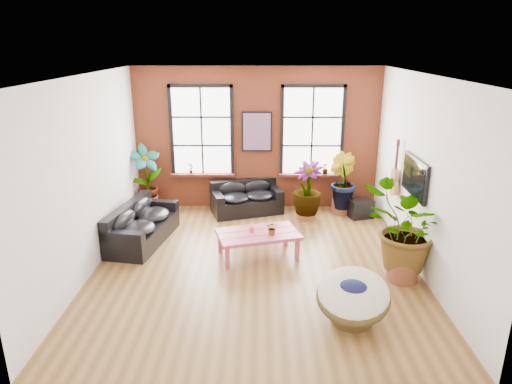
% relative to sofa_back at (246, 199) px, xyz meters
% --- Properties ---
extents(room, '(6.04, 6.54, 3.54)m').
position_rel_sofa_back_xyz_m(room, '(0.26, -2.66, 1.40)').
color(room, brown).
rests_on(room, ground).
extents(sofa_back, '(1.85, 1.29, 0.77)m').
position_rel_sofa_back_xyz_m(sofa_back, '(0.00, 0.00, 0.00)').
color(sofa_back, black).
rests_on(sofa_back, ground).
extents(sofa_left, '(1.20, 2.16, 0.81)m').
position_rel_sofa_back_xyz_m(sofa_left, '(-2.17, -1.78, 0.02)').
color(sofa_left, black).
rests_on(sofa_left, ground).
extents(coffee_table, '(1.74, 1.27, 0.60)m').
position_rel_sofa_back_xyz_m(coffee_table, '(0.30, -2.46, 0.09)').
color(coffee_table, '#B6415B').
rests_on(coffee_table, ground).
extents(papasan_chair, '(1.38, 1.38, 0.82)m').
position_rel_sofa_back_xyz_m(papasan_chair, '(1.73, -4.67, 0.08)').
color(papasan_chair, '#503F1C').
rests_on(papasan_chair, ground).
extents(poster, '(0.74, 0.06, 0.98)m').
position_rel_sofa_back_xyz_m(poster, '(0.26, 0.37, 1.60)').
color(poster, black).
rests_on(poster, room).
extents(tv_wall_unit, '(0.13, 1.86, 1.20)m').
position_rel_sofa_back_xyz_m(tv_wall_unit, '(3.19, -2.21, 1.19)').
color(tv_wall_unit, black).
rests_on(tv_wall_unit, room).
extents(media_box, '(0.63, 0.57, 0.45)m').
position_rel_sofa_back_xyz_m(media_box, '(2.76, -0.32, -0.13)').
color(media_box, black).
rests_on(media_box, ground).
extents(pot_back_left, '(0.69, 0.69, 0.41)m').
position_rel_sofa_back_xyz_m(pot_back_left, '(-2.46, 0.01, -0.14)').
color(pot_back_left, brown).
rests_on(pot_back_left, ground).
extents(pot_back_right, '(0.61, 0.61, 0.35)m').
position_rel_sofa_back_xyz_m(pot_back_right, '(2.35, -0.03, -0.17)').
color(pot_back_right, brown).
rests_on(pot_back_right, ground).
extents(pot_right_wall, '(0.63, 0.63, 0.40)m').
position_rel_sofa_back_xyz_m(pot_right_wall, '(2.87, -3.38, -0.15)').
color(pot_right_wall, brown).
rests_on(pot_right_wall, ground).
extents(pot_mid, '(0.47, 0.47, 0.34)m').
position_rel_sofa_back_xyz_m(pot_mid, '(1.45, -0.45, -0.18)').
color(pot_mid, brown).
rests_on(pot_mid, ground).
extents(floor_plant_back_left, '(0.99, 0.92, 1.56)m').
position_rel_sofa_back_xyz_m(floor_plant_back_left, '(-2.43, -0.01, 0.58)').
color(floor_plant_back_left, '#154F19').
rests_on(floor_plant_back_left, ground).
extents(floor_plant_back_right, '(0.86, 0.93, 1.35)m').
position_rel_sofa_back_xyz_m(floor_plant_back_right, '(2.32, -0.03, 0.48)').
color(floor_plant_back_right, '#154F19').
rests_on(floor_plant_back_right, ground).
extents(floor_plant_right_wall, '(1.87, 1.82, 1.58)m').
position_rel_sofa_back_xyz_m(floor_plant_right_wall, '(2.86, -3.35, 0.60)').
color(floor_plant_right_wall, '#154F19').
rests_on(floor_plant_right_wall, ground).
extents(floor_plant_mid, '(0.98, 0.98, 1.25)m').
position_rel_sofa_back_xyz_m(floor_plant_mid, '(1.45, -0.45, 0.42)').
color(floor_plant_mid, '#154F19').
rests_on(floor_plant_mid, ground).
extents(table_plant, '(0.27, 0.24, 0.26)m').
position_rel_sofa_back_xyz_m(table_plant, '(0.58, -2.54, 0.28)').
color(table_plant, '#154F19').
rests_on(table_plant, coffee_table).
extents(sill_plant_left, '(0.17, 0.17, 0.27)m').
position_rel_sofa_back_xyz_m(sill_plant_left, '(-1.39, 0.32, 0.69)').
color(sill_plant_left, '#154F19').
rests_on(sill_plant_left, room).
extents(sill_plant_right, '(0.19, 0.19, 0.27)m').
position_rel_sofa_back_xyz_m(sill_plant_right, '(1.96, 0.32, 0.69)').
color(sill_plant_right, '#154F19').
rests_on(sill_plant_right, room).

